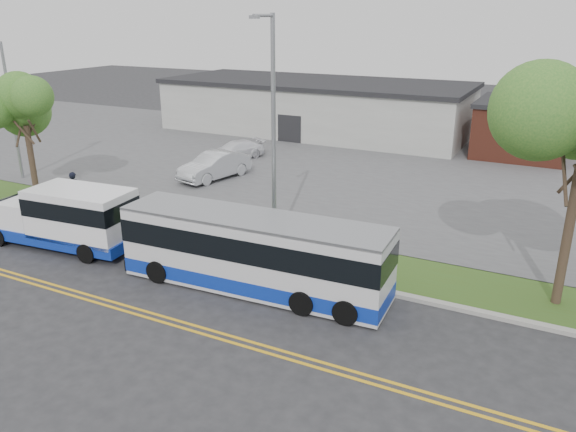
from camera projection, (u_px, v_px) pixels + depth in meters
The scene contains 18 objects.
ground at pixel (178, 261), 23.01m from camera, with size 140.00×140.00×0.00m, color #28282B.
lane_line_north at pixel (111, 301), 19.78m from camera, with size 70.00×0.12×0.01m, color gold.
lane_line_south at pixel (104, 305), 19.53m from camera, with size 70.00×0.12×0.01m, color gold.
curb at pixel (194, 250), 23.90m from camera, with size 80.00×0.30×0.15m, color #9E9B93.
verge at pixel (217, 236), 25.42m from camera, with size 80.00×3.30×0.10m, color #3C551C.
parking_lot at pixel (336, 166), 37.25m from camera, with size 80.00×25.00×0.10m, color #4C4C4F.
commercial_building at pixel (316, 107), 47.47m from camera, with size 25.40×10.40×4.35m.
brick_wing at pixel (523, 128), 39.67m from camera, with size 6.30×7.30×3.90m.
tree_west at pixel (23, 105), 29.07m from camera, with size 4.40×4.40×6.91m.
streetlight_near at pixel (273, 130), 22.24m from camera, with size 0.35×1.53×9.50m.
streetlight_far at pixel (10, 106), 32.85m from camera, with size 0.35×1.53×8.00m.
shuttle_bus at pixel (69, 216), 23.91m from camera, with size 7.19×2.90×2.69m.
transit_bus at pixel (254, 253), 20.29m from camera, with size 10.16×2.81×2.79m.
pedestrian at pixel (75, 190), 28.70m from camera, with size 0.70×0.46×1.93m, color black.
parked_car_a at pixel (215, 166), 33.97m from camera, with size 1.70×4.87×1.61m, color silver.
parked_car_b at pixel (235, 150), 38.83m from camera, with size 1.68×4.13×1.20m, color white.
grocery_bag_left at pixel (69, 205), 28.89m from camera, with size 0.32×0.32×0.32m, color white.
grocery_bag_right at pixel (84, 204), 29.05m from camera, with size 0.32×0.32×0.32m, color white.
Camera 1 is at (13.55, -16.69, 9.54)m, focal length 35.00 mm.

